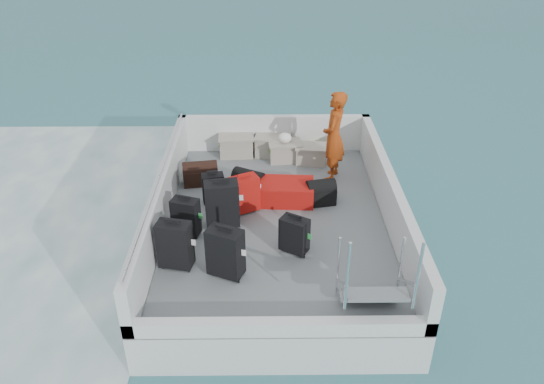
% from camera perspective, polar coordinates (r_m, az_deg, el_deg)
% --- Properties ---
extents(ground, '(160.00, 160.00, 0.00)m').
position_cam_1_polar(ground, '(8.58, 0.43, -6.27)').
color(ground, '#1A565D').
rests_on(ground, ground).
extents(ferry_hull, '(3.60, 5.00, 0.60)m').
position_cam_1_polar(ferry_hull, '(8.41, 0.44, -4.64)').
color(ferry_hull, silver).
rests_on(ferry_hull, ground).
extents(deck, '(3.30, 4.70, 0.02)m').
position_cam_1_polar(deck, '(8.23, 0.45, -2.87)').
color(deck, slate).
rests_on(deck, ferry_hull).
extents(deck_fittings, '(3.60, 5.00, 0.90)m').
position_cam_1_polar(deck_fittings, '(7.77, 3.05, -1.80)').
color(deck_fittings, silver).
rests_on(deck_fittings, deck).
extents(suitcase_0, '(0.49, 0.34, 0.69)m').
position_cam_1_polar(suitcase_0, '(7.18, -10.39, -5.66)').
color(suitcase_0, black).
rests_on(suitcase_0, deck).
extents(suitcase_1, '(0.44, 0.33, 0.58)m').
position_cam_1_polar(suitcase_1, '(7.81, -9.24, -2.70)').
color(suitcase_1, black).
rests_on(suitcase_1, deck).
extents(suitcase_2, '(0.38, 0.27, 0.51)m').
position_cam_1_polar(suitcase_2, '(8.55, -6.33, 0.36)').
color(suitcase_2, black).
rests_on(suitcase_2, deck).
extents(suitcase_3, '(0.53, 0.43, 0.70)m').
position_cam_1_polar(suitcase_3, '(6.94, -5.03, -6.55)').
color(suitcase_3, black).
rests_on(suitcase_3, deck).
extents(suitcase_4, '(0.54, 0.36, 0.73)m').
position_cam_1_polar(suitcase_4, '(7.90, -5.40, -1.34)').
color(suitcase_4, black).
rests_on(suitcase_4, deck).
extents(suitcase_5, '(0.50, 0.42, 0.60)m').
position_cam_1_polar(suitcase_5, '(8.26, -2.97, -0.26)').
color(suitcase_5, '#AF170D').
rests_on(suitcase_5, deck).
extents(suitcase_6, '(0.45, 0.39, 0.54)m').
position_cam_1_polar(suitcase_6, '(7.38, 2.42, -4.68)').
color(suitcase_6, black).
rests_on(suitcase_6, deck).
extents(suitcase_8, '(0.89, 0.62, 0.34)m').
position_cam_1_polar(suitcase_8, '(8.58, 1.61, 0.01)').
color(suitcase_8, '#AF170D').
rests_on(suitcase_8, deck).
extents(duffel_0, '(0.62, 0.39, 0.32)m').
position_cam_1_polar(duffel_0, '(9.16, -7.70, 1.80)').
color(duffel_0, black).
rests_on(duffel_0, deck).
extents(duffel_1, '(0.59, 0.51, 0.32)m').
position_cam_1_polar(duffel_1, '(8.83, -2.55, 0.88)').
color(duffel_1, black).
rests_on(duffel_1, deck).
extents(duffel_2, '(0.50, 0.38, 0.32)m').
position_cam_1_polar(duffel_2, '(8.56, 5.26, -0.23)').
color(duffel_2, black).
rests_on(duffel_2, deck).
extents(crate_0, '(0.64, 0.46, 0.37)m').
position_cam_1_polar(crate_0, '(10.07, -3.85, 4.95)').
color(crate_0, '#A89F92').
rests_on(crate_0, deck).
extents(crate_1, '(0.67, 0.52, 0.37)m').
position_cam_1_polar(crate_1, '(10.06, 0.07, 4.96)').
color(crate_1, '#A89F92').
rests_on(crate_1, deck).
extents(crate_2, '(0.60, 0.44, 0.34)m').
position_cam_1_polar(crate_2, '(9.86, 1.38, 4.32)').
color(crate_2, '#A89F92').
rests_on(crate_2, deck).
extents(crate_3, '(0.57, 0.43, 0.32)m').
position_cam_1_polar(crate_3, '(9.79, 4.21, 3.99)').
color(crate_3, '#A89F92').
rests_on(crate_3, deck).
extents(yellow_bag, '(0.28, 0.26, 0.22)m').
position_cam_1_polar(yellow_bag, '(10.13, 4.64, 4.59)').
color(yellow_bag, yellow).
rests_on(yellow_bag, deck).
extents(white_bag, '(0.24, 0.24, 0.18)m').
position_cam_1_polar(white_bag, '(9.75, 1.40, 5.69)').
color(white_bag, white).
rests_on(white_bag, crate_2).
extents(passenger, '(0.53, 0.67, 1.58)m').
position_cam_1_polar(passenger, '(9.05, 6.67, 5.94)').
color(passenger, '#DC4F14').
rests_on(passenger, deck).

